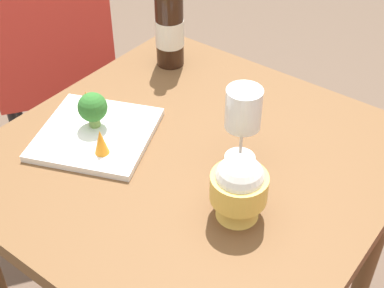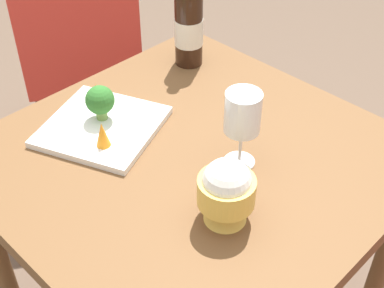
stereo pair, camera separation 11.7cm
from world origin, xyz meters
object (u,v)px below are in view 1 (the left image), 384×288
chair_near_window (54,66)px  carrot_garnish_right (101,142)px  serving_plate (96,134)px  wine_glass (243,111)px  wine_bottle (169,23)px  broccoli_floret (93,108)px  carrot_garnish_left (87,102)px  rice_bowl (239,187)px

chair_near_window → carrot_garnish_right: size_ratio=14.21×
serving_plate → carrot_garnish_right: 0.09m
wine_glass → wine_bottle: bearing=149.5°
wine_glass → carrot_garnish_right: wine_glass is taller
broccoli_floret → carrot_garnish_left: broccoli_floret is taller
carrot_garnish_right → serving_plate: bearing=145.3°
wine_bottle → carrot_garnish_left: bearing=-89.0°
chair_near_window → wine_bottle: bearing=-54.0°
wine_bottle → serving_plate: 0.38m
carrot_garnish_left → serving_plate: bearing=-31.6°
rice_bowl → carrot_garnish_left: bearing=174.0°
broccoli_floret → wine_glass: bearing=20.7°
wine_bottle → serving_plate: size_ratio=0.95×
rice_bowl → broccoli_floret: size_ratio=1.65×
carrot_garnish_right → carrot_garnish_left: bearing=146.8°
wine_bottle → carrot_garnish_right: 0.43m
chair_near_window → serving_plate: size_ratio=2.60×
wine_glass → carrot_garnish_left: 0.39m
carrot_garnish_left → carrot_garnish_right: bearing=-33.2°
chair_near_window → serving_plate: 0.71m
chair_near_window → wine_glass: 0.97m
wine_glass → carrot_garnish_left: (-0.37, -0.10, -0.08)m
chair_near_window → serving_plate: (0.59, -0.35, 0.20)m
wine_glass → serving_plate: wine_glass is taller
chair_near_window → carrot_garnish_left: chair_near_window is taller
wine_bottle → broccoli_floret: size_ratio=3.61×
wine_bottle → serving_plate: bearing=-78.8°
rice_bowl → serving_plate: size_ratio=0.43×
wine_glass → carrot_garnish_right: size_ratio=2.99×
chair_near_window → rice_bowl: (0.98, -0.36, 0.27)m
broccoli_floret → carrot_garnish_right: size_ratio=1.43×
chair_near_window → serving_plate: bearing=-85.7°
chair_near_window → rice_bowl: 1.08m
rice_bowl → serving_plate: 0.40m
chair_near_window → broccoli_floret: bearing=-85.3°
carrot_garnish_right → wine_glass: bearing=37.1°
wine_bottle → serving_plate: wine_bottle is taller
rice_bowl → carrot_garnish_right: rice_bowl is taller
serving_plate → broccoli_floret: bearing=139.1°
carrot_garnish_right → wine_bottle: bearing=108.6°
wine_glass → chair_near_window: bearing=166.6°
broccoli_floret → carrot_garnish_right: (0.08, -0.06, -0.02)m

